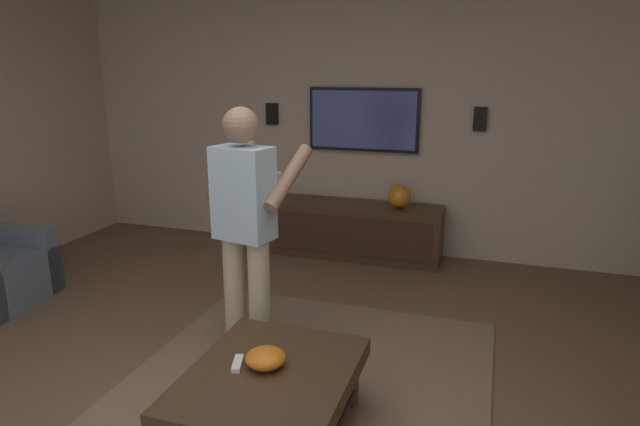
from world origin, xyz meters
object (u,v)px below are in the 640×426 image
object	(u,v)px
media_console	(356,230)
person_standing	(246,220)
tv	(364,120)
remote_white	(238,363)
wall_speaker_left	(480,119)
bowl	(266,358)
vase_round	(399,196)
coffee_table	(270,390)
wall_speaker_right	(272,114)

from	to	relation	value
media_console	person_standing	xyz separation A→B (m)	(-2.10, 0.18, 0.66)
tv	remote_white	bearing A→B (deg)	2.25
wall_speaker_left	person_standing	bearing A→B (deg)	151.21
bowl	vase_round	xyz separation A→B (m)	(2.81, -0.17, 0.21)
tv	remote_white	xyz separation A→B (m)	(-3.11, -0.12, -0.94)
tv	coffee_table	bearing A→B (deg)	5.48
media_console	wall_speaker_right	xyz separation A→B (m)	(0.25, 0.99, 1.11)
media_console	wall_speaker_right	bearing A→B (deg)	-104.43
remote_white	vase_round	world-z (taller)	vase_round
media_console	person_standing	world-z (taller)	person_standing
coffee_table	person_standing	size ratio (longest dim) A/B	0.61
coffee_table	wall_speaker_left	xyz separation A→B (m)	(3.13, -0.81, 1.09)
coffee_table	wall_speaker_right	bearing A→B (deg)	22.35
coffee_table	remote_white	xyz separation A→B (m)	(0.00, 0.18, 0.12)
wall_speaker_right	vase_round	bearing A→B (deg)	-100.84
wall_speaker_left	remote_white	bearing A→B (deg)	162.44
media_console	coffee_table	bearing A→B (deg)	5.94
remote_white	vase_round	size ratio (longest dim) A/B	0.68
tv	wall_speaker_left	size ratio (longest dim) A/B	5.05
vase_round	wall_speaker_left	xyz separation A→B (m)	(0.27, -0.68, 0.73)
tv	vase_round	world-z (taller)	tv
media_console	tv	size ratio (longest dim) A/B	1.53
media_console	remote_white	world-z (taller)	media_console
tv	bowl	xyz separation A→B (m)	(-3.07, -0.26, -0.91)
coffee_table	media_console	world-z (taller)	media_console
vase_round	wall_speaker_right	world-z (taller)	wall_speaker_right
coffee_table	wall_speaker_right	distance (m)	3.55
tv	remote_white	size ratio (longest dim) A/B	7.41
coffee_table	wall_speaker_right	size ratio (longest dim) A/B	4.55
tv	bowl	world-z (taller)	tv
coffee_table	remote_white	world-z (taller)	remote_white
bowl	remote_white	xyz separation A→B (m)	(-0.04, 0.14, -0.03)
media_console	vase_round	xyz separation A→B (m)	(-0.02, -0.43, 0.39)
bowl	wall_speaker_left	distance (m)	3.34
media_console	wall_speaker_right	size ratio (longest dim) A/B	7.73
tv	wall_speaker_right	size ratio (longest dim) A/B	5.05
person_standing	coffee_table	bearing A→B (deg)	-136.84
bowl	remote_white	distance (m)	0.15
person_standing	remote_white	distance (m)	0.98
tv	vase_round	bearing A→B (deg)	59.03
person_standing	remote_white	xyz separation A→B (m)	(-0.77, -0.30, -0.52)
coffee_table	tv	xyz separation A→B (m)	(3.11, 0.30, 1.06)
remote_white	wall_speaker_left	distance (m)	3.42
media_console	tv	xyz separation A→B (m)	(0.24, 0.00, 1.08)
coffee_table	person_standing	world-z (taller)	person_standing
media_console	person_standing	bearing A→B (deg)	-4.92
person_standing	vase_round	size ratio (longest dim) A/B	7.45
vase_round	wall_speaker_right	xyz separation A→B (m)	(0.27, 1.42, 0.72)
vase_round	wall_speaker_left	world-z (taller)	wall_speaker_left
media_console	wall_speaker_left	size ratio (longest dim) A/B	7.73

